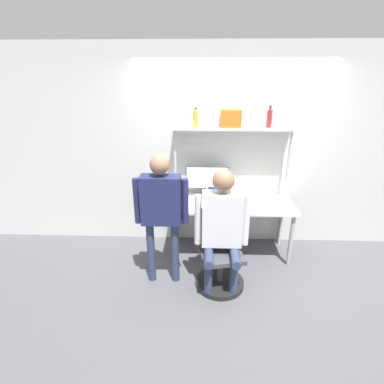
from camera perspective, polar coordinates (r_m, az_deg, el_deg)
The scene contains 13 objects.
ground_plane at distance 4.00m, azimuth 7.37°, elevation -13.93°, with size 12.00×12.00×0.00m, color #4C4C51.
wall_back at distance 4.12m, azimuth 7.40°, elevation 7.90°, with size 8.00×0.06×2.70m.
desk at distance 3.99m, azimuth 7.38°, elevation -3.06°, with size 1.61×0.70×0.74m.
shelf_unit at distance 3.96m, azimuth 7.63°, elevation 8.08°, with size 1.53×0.24×1.68m.
monitor at distance 4.04m, azimuth 2.88°, elevation 2.38°, with size 0.57×0.19×0.43m.
laptop at distance 3.80m, azimuth 4.96°, elevation -1.75°, with size 0.29×0.26×0.25m.
cell_phone at distance 3.80m, azimuth 8.28°, elevation -2.95°, with size 0.07×0.15×0.01m.
office_chair at distance 3.57m, azimuth 5.24°, elevation -13.36°, with size 0.56×0.56×0.90m.
person_seated at distance 3.24m, azimuth 5.76°, elevation -5.70°, with size 0.60×0.48×1.41m.
person_standing at distance 3.28m, azimuth -5.89°, elevation -2.53°, with size 0.60×0.21×1.54m.
bottle_red at distance 3.95m, azimuth 14.54°, elevation 13.42°, with size 0.07×0.07×0.27m.
bottle_amber at distance 3.87m, azimuth 0.69°, elevation 13.75°, with size 0.07×0.07×0.24m.
storage_box at distance 3.88m, azimuth 7.40°, elevation 13.71°, with size 0.25×0.19×0.22m.
Camera 1 is at (-0.38, -3.25, 2.30)m, focal length 28.00 mm.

